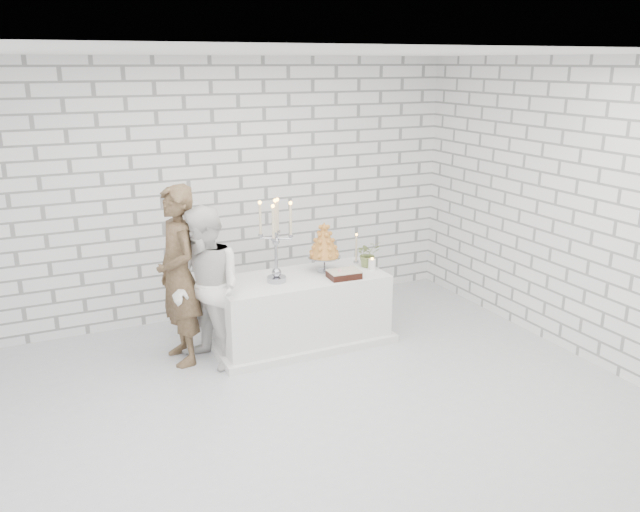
{
  "coord_description": "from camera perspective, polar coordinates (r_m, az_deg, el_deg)",
  "views": [
    {
      "loc": [
        -2.06,
        -4.73,
        2.94
      ],
      "look_at": [
        0.62,
        0.97,
        1.05
      ],
      "focal_mm": 36.59,
      "sensor_mm": 36.0,
      "label": 1
    }
  ],
  "objects": [
    {
      "name": "pillar_candle",
      "position": [
        7.13,
        4.57,
        -0.76
      ],
      "size": [
        0.08,
        0.08,
        0.12
      ],
      "primitive_type": "cylinder",
      "rotation": [
        0.0,
        0.0,
        -0.01
      ],
      "color": "white",
      "rests_on": "cake_table"
    },
    {
      "name": "wall_front",
      "position": [
        3.36,
        16.06,
        -9.34
      ],
      "size": [
        6.0,
        0.01,
        3.0
      ],
      "primitive_type": "cube",
      "color": "white",
      "rests_on": "ground"
    },
    {
      "name": "ceiling",
      "position": [
        5.16,
        -1.68,
        17.35
      ],
      "size": [
        6.0,
        5.0,
        0.01
      ],
      "primitive_type": "cube",
      "color": "white",
      "rests_on": "ground"
    },
    {
      "name": "flowers",
      "position": [
        7.22,
        4.21,
        0.2
      ],
      "size": [
        0.27,
        0.24,
        0.29
      ],
      "primitive_type": "imported",
      "rotation": [
        0.0,
        0.0,
        -0.04
      ],
      "color": "#59703E",
      "rests_on": "cake_table"
    },
    {
      "name": "candelabra",
      "position": [
        6.63,
        -3.88,
        1.32
      ],
      "size": [
        0.43,
        0.43,
        0.87
      ],
      "primitive_type": null,
      "rotation": [
        0.0,
        0.0,
        0.27
      ],
      "color": "#9999A3",
      "rests_on": "cake_table"
    },
    {
      "name": "bride",
      "position": [
        6.45,
        -9.86,
        -2.85
      ],
      "size": [
        0.86,
        0.96,
        1.62
      ],
      "primitive_type": "imported",
      "rotation": [
        0.0,
        0.0,
        -1.19
      ],
      "color": "white",
      "rests_on": "ground"
    },
    {
      "name": "cake_table",
      "position": [
        7.03,
        -1.69,
        -4.73
      ],
      "size": [
        1.8,
        0.8,
        0.75
      ],
      "primitive_type": "cube",
      "color": "white",
      "rests_on": "ground"
    },
    {
      "name": "chocolate_cake",
      "position": [
        6.85,
        2.11,
        -1.6
      ],
      "size": [
        0.34,
        0.25,
        0.08
      ],
      "primitive_type": "cube",
      "rotation": [
        0.0,
        0.0,
        -0.07
      ],
      "color": "black",
      "rests_on": "cake_table"
    },
    {
      "name": "groom",
      "position": [
        6.58,
        -12.26,
        -1.69
      ],
      "size": [
        0.49,
        0.7,
        1.81
      ],
      "primitive_type": "imported",
      "rotation": [
        0.0,
        0.0,
        -1.48
      ],
      "color": "#473320",
      "rests_on": "ground"
    },
    {
      "name": "wall_back",
      "position": [
        7.66,
        -9.12,
        5.63
      ],
      "size": [
        6.0,
        0.01,
        3.0
      ],
      "primitive_type": "cube",
      "color": "white",
      "rests_on": "ground"
    },
    {
      "name": "croquembouche",
      "position": [
        6.99,
        0.36,
        0.8
      ],
      "size": [
        0.38,
        0.38,
        0.56
      ],
      "primitive_type": null,
      "rotation": [
        0.0,
        0.0,
        0.07
      ],
      "color": "#AA6424",
      "rests_on": "cake_table"
    },
    {
      "name": "wall_right",
      "position": [
        7.08,
        21.34,
        3.8
      ],
      "size": [
        0.01,
        5.0,
        3.0
      ],
      "primitive_type": "cube",
      "color": "white",
      "rests_on": "ground"
    },
    {
      "name": "extra_taper",
      "position": [
        7.34,
        3.19,
        0.6
      ],
      "size": [
        0.07,
        0.07,
        0.32
      ],
      "primitive_type": "cylinder",
      "rotation": [
        0.0,
        0.0,
        -0.14
      ],
      "color": "beige",
      "rests_on": "cake_table"
    },
    {
      "name": "ground",
      "position": [
        5.94,
        -1.43,
        -12.98
      ],
      "size": [
        6.0,
        5.0,
        0.01
      ],
      "primitive_type": "cube",
      "color": "silver",
      "rests_on": "ground"
    }
  ]
}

